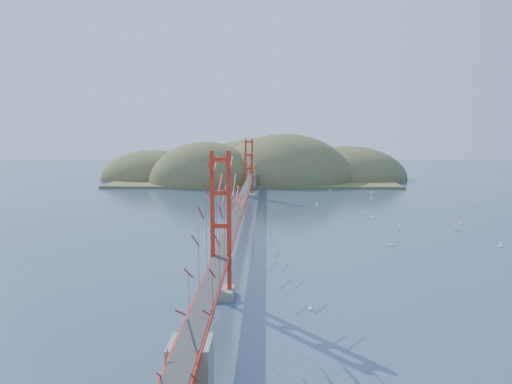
{
  "coord_description": "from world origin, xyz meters",
  "views": [
    {
      "loc": [
        3.64,
        -68.43,
        13.22
      ],
      "look_at": [
        2.08,
        0.0,
        4.77
      ],
      "focal_mm": 35.0,
      "sensor_mm": 36.0,
      "label": 1
    }
  ],
  "objects": [
    {
      "name": "ground",
      "position": [
        0.0,
        0.0,
        0.0
      ],
      "size": [
        320.0,
        320.0,
        0.0
      ],
      "primitive_type": "plane",
      "color": "#2C4259",
      "rests_on": "ground"
    },
    {
      "name": "bridge",
      "position": [
        0.0,
        0.18,
        7.01
      ],
      "size": [
        2.2,
        94.4,
        12.0
      ],
      "color": "gray",
      "rests_on": "ground"
    },
    {
      "name": "far_headlands",
      "position": [
        2.21,
        68.52,
        0.0
      ],
      "size": [
        84.0,
        58.0,
        25.0
      ],
      "color": "brown",
      "rests_on": "ground"
    },
    {
      "name": "sailboat_1",
      "position": [
        19.65,
        11.58,
        0.14
      ],
      "size": [
        0.48,
        0.52,
        0.58
      ],
      "color": "white",
      "rests_on": "ground"
    },
    {
      "name": "sailboat_14",
      "position": [
        29.53,
        -0.54,
        0.15
      ],
      "size": [
        0.62,
        0.62,
        0.67
      ],
      "color": "white",
      "rests_on": "ground"
    },
    {
      "name": "sailboat_0",
      "position": [
        21.81,
        -0.87,
        0.16
      ],
      "size": [
        0.64,
        0.65,
        0.73
      ],
      "color": "white",
      "rests_on": "ground"
    },
    {
      "name": "sailboat_17",
      "position": [
        40.45,
        29.4,
        0.15
      ],
      "size": [
        0.61,
        0.5,
        0.7
      ],
      "color": "white",
      "rests_on": "ground"
    },
    {
      "name": "sailboat_6",
      "position": [
        18.04,
        -11.62,
        0.16
      ],
      "size": [
        0.7,
        0.7,
        0.75
      ],
      "color": "white",
      "rests_on": "ground"
    },
    {
      "name": "sailboat_7",
      "position": [
        24.13,
        28.82,
        0.14
      ],
      "size": [
        0.51,
        0.43,
        0.59
      ],
      "color": "white",
      "rests_on": "ground"
    },
    {
      "name": "sailboat_9",
      "position": [
        41.4,
        22.93,
        0.15
      ],
      "size": [
        0.57,
        0.63,
        0.71
      ],
      "color": "white",
      "rests_on": "ground"
    },
    {
      "name": "sailboat_13",
      "position": [
        30.39,
        -12.03,
        0.15
      ],
      "size": [
        0.62,
        0.61,
        0.7
      ],
      "color": "white",
      "rests_on": "ground"
    },
    {
      "name": "sailboat_10",
      "position": [
        6.85,
        -32.61,
        0.15
      ],
      "size": [
        0.48,
        0.59,
        0.7
      ],
      "color": "white",
      "rests_on": "ground"
    },
    {
      "name": "sailboat_16",
      "position": [
        19.85,
        7.19,
        0.15
      ],
      "size": [
        0.66,
        0.66,
        0.71
      ],
      "color": "white",
      "rests_on": "ground"
    },
    {
      "name": "sailboat_3",
      "position": [
        12.54,
        19.61,
        0.15
      ],
      "size": [
        0.64,
        0.64,
        0.7
      ],
      "color": "white",
      "rests_on": "ground"
    },
    {
      "name": "sailboat_5",
      "position": [
        31.44,
        2.48,
        0.15
      ],
      "size": [
        0.47,
        0.57,
        0.66
      ],
      "color": "white",
      "rests_on": "ground"
    },
    {
      "name": "sailboat_12",
      "position": [
        17.62,
        42.0,
        0.15
      ],
      "size": [
        0.62,
        0.54,
        0.71
      ],
      "color": "white",
      "rests_on": "ground"
    },
    {
      "name": "sailboat_8",
      "position": [
        36.4,
        12.92,
        0.14
      ],
      "size": [
        0.55,
        0.55,
        0.57
      ],
      "color": "white",
      "rests_on": "ground"
    },
    {
      "name": "sailboat_4",
      "position": [
        29.12,
        -2.46,
        0.16
      ],
      "size": [
        0.7,
        0.7,
        0.73
      ],
      "color": "white",
      "rests_on": "ground"
    },
    {
      "name": "sailboat_15",
      "position": [
        25.77,
        37.38,
        0.15
      ],
      "size": [
        0.49,
        0.56,
        0.65
      ],
      "color": "white",
      "rests_on": "ground"
    }
  ]
}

